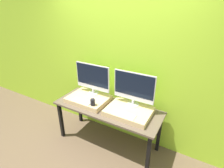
# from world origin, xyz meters

# --- Properties ---
(ground_plane) EXTENTS (12.00, 12.00, 0.00)m
(ground_plane) POSITION_xyz_m (0.00, 0.00, 0.00)
(ground_plane) COLOR brown
(wall_back) EXTENTS (8.00, 0.04, 2.60)m
(wall_back) POSITION_xyz_m (0.00, 0.71, 1.30)
(wall_back) COLOR #9ED12D
(wall_back) RESTS_ON ground_plane
(workbench) EXTENTS (1.71, 0.64, 0.73)m
(workbench) POSITION_xyz_m (0.00, 0.32, 0.65)
(workbench) COLOR brown
(workbench) RESTS_ON ground_plane
(wooden_riser_left) EXTENTS (0.65, 0.49, 0.08)m
(wooden_riser_left) POSITION_xyz_m (-0.37, 0.33, 0.76)
(wooden_riser_left) COLOR #D6B77F
(wooden_riser_left) RESTS_ON workbench
(monitor_left) EXTENTS (0.63, 0.18, 0.52)m
(monitor_left) POSITION_xyz_m (-0.37, 0.47, 1.09)
(monitor_left) COLOR silver
(monitor_left) RESTS_ON wooden_riser_left
(keyboard_left) EXTENTS (0.33, 0.12, 0.01)m
(keyboard_left) POSITION_xyz_m (-0.37, 0.15, 0.81)
(keyboard_left) COLOR silver
(keyboard_left) RESTS_ON wooden_riser_left
(mug) EXTENTS (0.07, 0.07, 0.10)m
(mug) POSITION_xyz_m (-0.15, 0.15, 0.85)
(mug) COLOR black
(mug) RESTS_ON wooden_riser_left
(wooden_riser_right) EXTENTS (0.65, 0.49, 0.08)m
(wooden_riser_right) POSITION_xyz_m (0.37, 0.33, 0.76)
(wooden_riser_right) COLOR #D6B77F
(wooden_riser_right) RESTS_ON workbench
(monitor_right) EXTENTS (0.63, 0.18, 0.52)m
(monitor_right) POSITION_xyz_m (0.37, 0.47, 1.09)
(monitor_right) COLOR silver
(monitor_right) RESTS_ON wooden_riser_right
(keyboard_right) EXTENTS (0.33, 0.12, 0.01)m
(keyboard_right) POSITION_xyz_m (0.37, 0.15, 0.81)
(keyboard_right) COLOR silver
(keyboard_right) RESTS_ON wooden_riser_right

